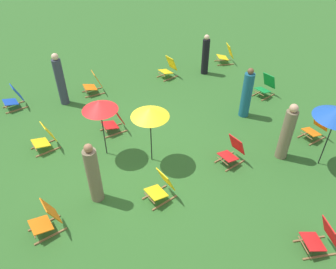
{
  "coord_description": "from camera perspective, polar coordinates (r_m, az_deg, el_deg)",
  "views": [
    {
      "loc": [
        6.79,
        -1.86,
        6.36
      ],
      "look_at": [
        0.0,
        1.2,
        0.5
      ],
      "focal_mm": 34.69,
      "sensor_mm": 36.0,
      "label": 1
    }
  ],
  "objects": [
    {
      "name": "deckchair_10",
      "position": [
        10.21,
        -20.8,
        -0.62
      ],
      "size": [
        0.62,
        0.84,
        0.83
      ],
      "rotation": [
        0.0,
        0.0,
        0.21
      ],
      "color": "olive",
      "rests_on": "ground"
    },
    {
      "name": "deckchair_3",
      "position": [
        13.37,
        0.11,
        11.57
      ],
      "size": [
        0.65,
        0.86,
        0.83
      ],
      "rotation": [
        0.0,
        0.0,
        0.26
      ],
      "color": "olive",
      "rests_on": "ground"
    },
    {
      "name": "deckchair_4",
      "position": [
        10.94,
        24.52,
        1.1
      ],
      "size": [
        0.57,
        0.82,
        0.83
      ],
      "rotation": [
        0.0,
        0.0,
        0.13
      ],
      "color": "olive",
      "rests_on": "ground"
    },
    {
      "name": "deckchair_8",
      "position": [
        7.93,
        25.27,
        -16.08
      ],
      "size": [
        0.65,
        0.85,
        0.83
      ],
      "rotation": [
        0.0,
        0.0,
        -0.25
      ],
      "color": "olive",
      "rests_on": "ground"
    },
    {
      "name": "person_2",
      "position": [
        7.99,
        -12.97,
        -6.87
      ],
      "size": [
        0.45,
        0.45,
        1.76
      ],
      "rotation": [
        0.0,
        0.0,
        4.12
      ],
      "color": "#72664C",
      "rests_on": "ground"
    },
    {
      "name": "deckchair_13",
      "position": [
        12.61,
        16.8,
        8.12
      ],
      "size": [
        0.65,
        0.86,
        0.83
      ],
      "rotation": [
        0.0,
        0.0,
        0.26
      ],
      "color": "olive",
      "rests_on": "ground"
    },
    {
      "name": "person_0",
      "position": [
        9.55,
        20.14,
        0.22
      ],
      "size": [
        0.34,
        0.34,
        1.79
      ],
      "rotation": [
        0.0,
        0.0,
        1.53
      ],
      "color": "#72664C",
      "rests_on": "ground"
    },
    {
      "name": "person_4",
      "position": [
        11.02,
        13.66,
        6.89
      ],
      "size": [
        0.45,
        0.45,
        1.76
      ],
      "rotation": [
        0.0,
        0.0,
        5.18
      ],
      "color": "#195972",
      "rests_on": "ground"
    },
    {
      "name": "umbrella_2",
      "position": [
        8.39,
        -3.19,
        3.92
      ],
      "size": [
        1.02,
        1.02,
        1.78
      ],
      "color": "black",
      "rests_on": "ground"
    },
    {
      "name": "deckchair_1",
      "position": [
        12.54,
        -12.93,
        8.65
      ],
      "size": [
        0.5,
        0.77,
        0.83
      ],
      "rotation": [
        0.0,
        0.0,
        0.02
      ],
      "color": "olive",
      "rests_on": "ground"
    },
    {
      "name": "deckchair_2",
      "position": [
        14.73,
        10.18,
        13.6
      ],
      "size": [
        0.65,
        0.86,
        0.83
      ],
      "rotation": [
        0.0,
        0.0,
        -0.26
      ],
      "color": "olive",
      "rests_on": "ground"
    },
    {
      "name": "person_3",
      "position": [
        11.93,
        -18.4,
        9.0
      ],
      "size": [
        0.38,
        0.38,
        1.91
      ],
      "rotation": [
        0.0,
        0.0,
        4.4
      ],
      "color": "#333847",
      "rests_on": "ground"
    },
    {
      "name": "umbrella_0",
      "position": [
        8.76,
        -11.94,
        5.03
      ],
      "size": [
        0.97,
        0.97,
        1.83
      ],
      "color": "black",
      "rests_on": "ground"
    },
    {
      "name": "deckchair_7",
      "position": [
        10.38,
        -9.44,
        2.35
      ],
      "size": [
        0.55,
        0.81,
        0.83
      ],
      "rotation": [
        0.0,
        0.0,
        0.1
      ],
      "color": "olive",
      "rests_on": "ground"
    },
    {
      "name": "ground_plane",
      "position": [
        9.49,
        -6.64,
        -4.22
      ],
      "size": [
        40.0,
        40.0,
        0.0
      ],
      "primitive_type": "plane",
      "color": "#2D6026"
    },
    {
      "name": "person_1",
      "position": [
        13.54,
        6.6,
        13.6
      ],
      "size": [
        0.38,
        0.38,
        1.64
      ],
      "rotation": [
        0.0,
        0.0,
        4.34
      ],
      "color": "black",
      "rests_on": "ground"
    },
    {
      "name": "deckchair_9",
      "position": [
        9.28,
        11.24,
        -2.93
      ],
      "size": [
        0.63,
        0.84,
        0.83
      ],
      "rotation": [
        0.0,
        0.0,
        0.21
      ],
      "color": "olive",
      "rests_on": "ground"
    },
    {
      "name": "deckchair_14",
      "position": [
        8.14,
        -1.23,
        -9.2
      ],
      "size": [
        0.64,
        0.85,
        0.83
      ],
      "rotation": [
        0.0,
        0.0,
        0.23
      ],
      "color": "olive",
      "rests_on": "ground"
    },
    {
      "name": "deckchair_6",
      "position": [
        8.0,
        -20.57,
        -13.72
      ],
      "size": [
        0.61,
        0.84,
        0.83
      ],
      "rotation": [
        0.0,
        0.0,
        0.19
      ],
      "color": "olive",
      "rests_on": "ground"
    },
    {
      "name": "deckchair_12",
      "position": [
        12.57,
        -25.42,
        5.78
      ],
      "size": [
        0.6,
        0.83,
        0.83
      ],
      "rotation": [
        0.0,
        0.0,
        0.18
      ],
      "color": "olive",
      "rests_on": "ground"
    }
  ]
}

